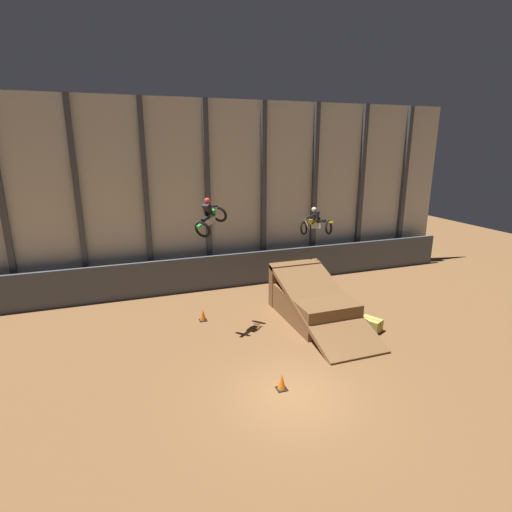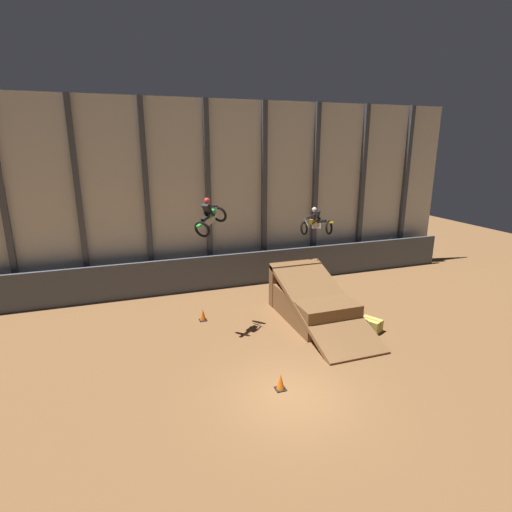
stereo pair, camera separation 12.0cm
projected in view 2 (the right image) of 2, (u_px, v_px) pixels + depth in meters
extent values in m
plane|color=brown|center=(292.00, 396.00, 13.31)|extent=(60.00, 60.00, 0.00)
cube|color=beige|center=(208.00, 196.00, 22.76)|extent=(32.00, 0.12, 10.51)
cube|color=#3D424C|center=(4.00, 205.00, 19.35)|extent=(0.28, 0.28, 10.51)
cube|color=#3D424C|center=(79.00, 202.00, 20.42)|extent=(0.28, 0.28, 10.51)
cube|color=#3D424C|center=(147.00, 199.00, 21.50)|extent=(0.28, 0.28, 10.51)
cube|color=#3D424C|center=(208.00, 196.00, 22.58)|extent=(0.28, 0.28, 10.51)
cube|color=#3D424C|center=(264.00, 194.00, 23.66)|extent=(0.28, 0.28, 10.51)
cube|color=#3D424C|center=(315.00, 192.00, 24.74)|extent=(0.28, 0.28, 10.51)
cube|color=#3D424C|center=(362.00, 190.00, 25.81)|extent=(0.28, 0.28, 10.51)
cube|color=#3D424C|center=(405.00, 188.00, 26.89)|extent=(0.28, 0.28, 10.51)
cube|color=#474C56|center=(214.00, 272.00, 22.96)|extent=(31.36, 0.20, 1.99)
cube|color=brown|center=(312.00, 305.00, 19.19)|extent=(2.70, 4.50, 1.30)
cube|color=brown|center=(295.00, 283.00, 20.89)|extent=(2.75, 0.50, 2.16)
cube|color=brown|center=(322.00, 304.00, 18.20)|extent=(2.75, 6.49, 2.35)
torus|color=black|center=(219.00, 214.00, 17.20)|extent=(0.74, 0.74, 0.73)
torus|color=black|center=(202.00, 229.00, 16.16)|extent=(0.74, 0.74, 0.73)
cube|color=#B7B7BC|center=(210.00, 220.00, 16.58)|extent=(0.54, 0.53, 0.42)
cube|color=green|center=(211.00, 214.00, 16.61)|extent=(0.49, 0.49, 0.36)
cube|color=black|center=(206.00, 217.00, 16.30)|extent=(0.52, 0.51, 0.28)
cube|color=green|center=(200.00, 225.00, 15.95)|extent=(0.36, 0.35, 0.16)
cylinder|color=#B7B7BC|center=(216.00, 211.00, 16.95)|extent=(0.11, 0.11, 0.55)
cylinder|color=black|center=(215.00, 206.00, 16.79)|extent=(0.34, 0.60, 0.04)
cube|color=black|center=(207.00, 209.00, 16.30)|extent=(0.51, 0.50, 0.51)
sphere|color=red|center=(207.00, 201.00, 16.22)|extent=(0.41, 0.41, 0.32)
cylinder|color=black|center=(207.00, 214.00, 16.53)|extent=(0.39, 0.38, 0.23)
cylinder|color=black|center=(212.00, 214.00, 16.43)|extent=(0.39, 0.38, 0.23)
cylinder|color=black|center=(207.00, 206.00, 16.54)|extent=(0.43, 0.42, 0.11)
cylinder|color=black|center=(213.00, 206.00, 16.41)|extent=(0.43, 0.42, 0.11)
torus|color=black|center=(304.00, 228.00, 20.82)|extent=(0.71, 0.60, 0.74)
torus|color=black|center=(329.00, 228.00, 20.01)|extent=(0.71, 0.60, 0.74)
cube|color=#B7B7BC|center=(317.00, 226.00, 20.36)|extent=(0.47, 0.55, 0.35)
cube|color=yellow|center=(314.00, 222.00, 20.42)|extent=(0.44, 0.50, 0.30)
cube|color=black|center=(321.00, 221.00, 20.19)|extent=(0.47, 0.55, 0.19)
cube|color=yellow|center=(330.00, 222.00, 19.91)|extent=(0.33, 0.38, 0.11)
cylinder|color=#B7B7BC|center=(307.00, 224.00, 20.67)|extent=(0.24, 0.29, 0.51)
cylinder|color=black|center=(307.00, 219.00, 20.60)|extent=(0.50, 0.49, 0.04)
cube|color=black|center=(317.00, 216.00, 20.25)|extent=(0.38, 0.38, 0.52)
sphere|color=silver|center=(314.00, 210.00, 20.24)|extent=(0.38, 0.39, 0.29)
cylinder|color=black|center=(315.00, 221.00, 20.24)|extent=(0.32, 0.37, 0.37)
cylinder|color=black|center=(317.00, 221.00, 20.43)|extent=(0.32, 0.37, 0.37)
cylinder|color=black|center=(311.00, 216.00, 20.25)|extent=(0.36, 0.45, 0.31)
cylinder|color=black|center=(314.00, 215.00, 20.51)|extent=(0.36, 0.45, 0.31)
cube|color=black|center=(203.00, 320.00, 19.04)|extent=(0.36, 0.36, 0.03)
cone|color=orange|center=(203.00, 314.00, 18.96)|extent=(0.28, 0.28, 0.55)
cube|color=black|center=(280.00, 389.00, 13.67)|extent=(0.36, 0.36, 0.03)
cone|color=orange|center=(281.00, 381.00, 13.59)|extent=(0.28, 0.28, 0.55)
cube|color=#CCB751|center=(371.00, 325.00, 17.91)|extent=(0.95, 1.07, 0.56)
cube|color=#996623|center=(371.00, 325.00, 17.91)|extent=(0.45, 0.83, 0.57)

